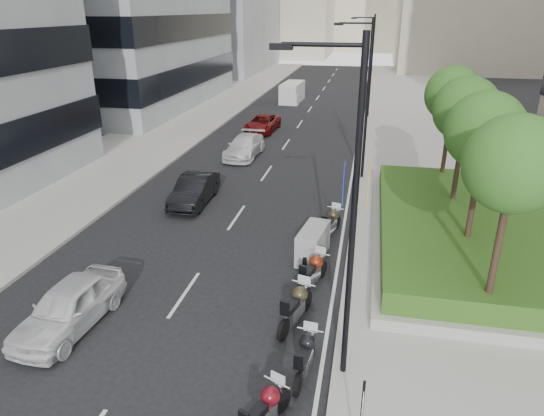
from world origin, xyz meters
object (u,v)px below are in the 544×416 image
(car_a, at_px, (69,306))
(car_c, at_px, (245,146))
(motorcycle_2, at_px, (305,356))
(car_d, at_px, (262,123))
(lamp_post_1, at_px, (365,93))
(motorcycle_5, at_px, (313,244))
(lamp_post_0, at_px, (348,205))
(motorcycle_3, at_px, (296,306))
(delivery_van, at_px, (292,93))
(car_b, at_px, (194,190))
(motorcycle_6, at_px, (331,223))
(motorcycle_4, at_px, (313,272))
(motorcycle_1, at_px, (264,411))
(lamp_post_2, at_px, (370,61))

(car_a, height_order, car_c, car_a)
(motorcycle_2, relative_size, car_d, 0.47)
(lamp_post_1, relative_size, motorcycle_5, 3.92)
(motorcycle_2, height_order, car_d, car_d)
(lamp_post_0, relative_size, motorcycle_5, 3.92)
(motorcycle_5, bearing_deg, motorcycle_2, -165.99)
(motorcycle_3, height_order, delivery_van, delivery_van)
(car_b, bearing_deg, motorcycle_6, -20.34)
(motorcycle_2, bearing_deg, motorcycle_3, 21.20)
(motorcycle_5, height_order, delivery_van, delivery_van)
(motorcycle_6, xyz_separation_m, car_b, (-7.29, 2.53, 0.11))
(motorcycle_5, bearing_deg, lamp_post_1, 0.51)
(motorcycle_5, relative_size, car_a, 0.52)
(motorcycle_3, relative_size, motorcycle_4, 1.04)
(lamp_post_1, xyz_separation_m, motorcycle_2, (-0.88, -17.15, -4.47))
(lamp_post_0, height_order, car_d, lamp_post_0)
(motorcycle_1, relative_size, car_c, 0.43)
(motorcycle_2, distance_m, motorcycle_6, 9.01)
(lamp_post_2, distance_m, motorcycle_4, 30.96)
(motorcycle_1, height_order, delivery_van, delivery_van)
(motorcycle_6, height_order, delivery_van, delivery_van)
(motorcycle_6, bearing_deg, car_d, 36.66)
(motorcycle_5, relative_size, car_d, 0.48)
(motorcycle_2, xyz_separation_m, car_a, (-7.59, 0.66, 0.15))
(lamp_post_2, bearing_deg, motorcycle_3, -92.60)
(car_a, relative_size, car_b, 0.99)
(car_d, bearing_deg, car_c, -84.03)
(motorcycle_1, bearing_deg, motorcycle_4, 21.04)
(car_a, bearing_deg, delivery_van, 93.46)
(motorcycle_5, bearing_deg, motorcycle_1, -171.65)
(motorcycle_3, distance_m, motorcycle_4, 2.30)
(motorcycle_2, relative_size, car_b, 0.51)
(lamp_post_0, bearing_deg, motorcycle_5, 102.89)
(motorcycle_3, bearing_deg, car_c, 35.24)
(lamp_post_1, height_order, car_b, lamp_post_1)
(lamp_post_0, height_order, motorcycle_6, lamp_post_0)
(car_a, bearing_deg, motorcycle_4, 32.12)
(motorcycle_3, height_order, motorcycle_5, motorcycle_5)
(motorcycle_1, relative_size, delivery_van, 0.42)
(lamp_post_0, bearing_deg, motorcycle_1, -124.10)
(motorcycle_4, distance_m, car_b, 9.92)
(lamp_post_0, distance_m, motorcycle_3, 5.11)
(motorcycle_2, distance_m, delivery_van, 42.35)
(motorcycle_2, bearing_deg, lamp_post_2, 4.57)
(lamp_post_0, xyz_separation_m, motorcycle_3, (-1.49, 2.09, -4.42))
(motorcycle_1, relative_size, car_d, 0.44)
(lamp_post_1, bearing_deg, lamp_post_2, 90.00)
(motorcycle_1, height_order, car_b, car_b)
(motorcycle_5, distance_m, motorcycle_6, 2.34)
(lamp_post_0, xyz_separation_m, motorcycle_6, (-0.97, 8.85, -4.44))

